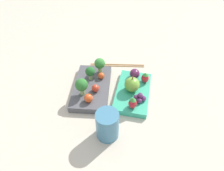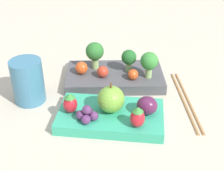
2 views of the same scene
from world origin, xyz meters
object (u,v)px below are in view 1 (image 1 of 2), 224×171
object	(u,v)px
bento_box_savoury	(92,87)
cherry_tomato_2	(101,76)
broccoli_floret_1	(100,64)
cherry_tomato_0	(95,88)
strawberry_0	(133,103)
strawberry_1	(145,78)
drinking_cup	(107,125)
chopsticks_pair	(117,65)
grape_cluster	(140,97)
broccoli_floret_2	(90,72)
broccoli_floret_0	(82,85)
apple	(132,84)
cherry_tomato_1	(88,98)
bento_box_fruit	(133,93)
plum	(135,74)

from	to	relation	value
bento_box_savoury	cherry_tomato_2	distance (m)	0.05
broccoli_floret_1	cherry_tomato_0	world-z (taller)	broccoli_floret_1
strawberry_0	strawberry_1	world-z (taller)	same
cherry_tomato_0	drinking_cup	distance (m)	0.15
bento_box_savoury	chopsticks_pair	size ratio (longest dim) A/B	1.07
cherry_tomato_0	grape_cluster	distance (m)	0.15
strawberry_1	drinking_cup	bearing A→B (deg)	159.56
broccoli_floret_2	broccoli_floret_0	bearing A→B (deg)	176.28
broccoli_floret_1	cherry_tomato_2	size ratio (longest dim) A/B	2.56
drinking_cup	broccoli_floret_0	bearing A→B (deg)	43.25
grape_cluster	broccoli_floret_1	bearing A→B (deg)	56.26
broccoli_floret_0	apple	bearing A→B (deg)	-69.19
chopsticks_pair	bento_box_savoury	bearing A→B (deg)	158.45
bento_box_savoury	broccoli_floret_0	bearing A→B (deg)	160.24
grape_cluster	cherry_tomato_1	bearing A→B (deg)	104.72
bento_box_savoury	chopsticks_pair	world-z (taller)	bento_box_savoury
cherry_tomato_0	apple	size ratio (longest dim) A/B	0.42
cherry_tomato_0	chopsticks_pair	world-z (taller)	cherry_tomato_0
strawberry_0	drinking_cup	bearing A→B (deg)	150.32
broccoli_floret_1	grape_cluster	distance (m)	0.19
bento_box_fruit	broccoli_floret_0	distance (m)	0.17
broccoli_floret_2	grape_cluster	xyz separation A→B (m)	(-0.06, -0.18, -0.02)
cherry_tomato_2	apple	xyz separation A→B (m)	(-0.03, -0.11, 0.01)
apple	broccoli_floret_2	bearing A→B (deg)	83.12
cherry_tomato_0	bento_box_savoury	bearing A→B (deg)	40.83
strawberry_0	grape_cluster	size ratio (longest dim) A/B	0.98
strawberry_1	grape_cluster	world-z (taller)	strawberry_1
cherry_tomato_0	grape_cluster	size ratio (longest dim) A/B	0.61
cherry_tomato_2	plum	distance (m)	0.12
plum	broccoli_floret_2	bearing A→B (deg)	106.24
broccoli_floret_1	strawberry_0	distance (m)	0.19
bento_box_savoury	broccoli_floret_1	world-z (taller)	broccoli_floret_1
plum	drinking_cup	xyz separation A→B (m)	(-0.23, 0.04, 0.01)
broccoli_floret_0	broccoli_floret_1	bearing A→B (deg)	-12.89
cherry_tomato_1	chopsticks_pair	size ratio (longest dim) A/B	0.13
apple	drinking_cup	size ratio (longest dim) A/B	0.66
bento_box_savoury	broccoli_floret_0	size ratio (longest dim) A/B	3.68
bento_box_fruit	cherry_tomato_1	xyz separation A→B (m)	(-0.07, 0.13, 0.03)
strawberry_0	apple	bearing A→B (deg)	9.17
bento_box_fruit	broccoli_floret_1	world-z (taller)	broccoli_floret_1
chopsticks_pair	cherry_tomato_1	bearing A→B (deg)	167.75
strawberry_0	plum	bearing A→B (deg)	4.72
bento_box_savoury	grape_cluster	size ratio (longest dim) A/B	5.60
cherry_tomato_1	grape_cluster	size ratio (longest dim) A/B	0.68
broccoli_floret_2	strawberry_1	world-z (taller)	broccoli_floret_2
broccoli_floret_0	broccoli_floret_1	world-z (taller)	broccoli_floret_0
cherry_tomato_0	cherry_tomato_1	distance (m)	0.05
apple	plum	world-z (taller)	apple
broccoli_floret_1	broccoli_floret_2	world-z (taller)	broccoli_floret_1
bento_box_savoury	drinking_cup	bearing A→B (deg)	-150.30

